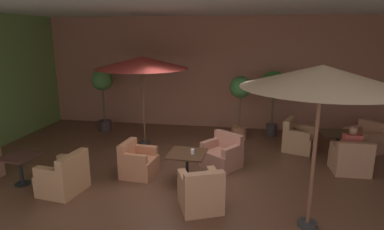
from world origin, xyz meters
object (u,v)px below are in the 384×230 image
Objects in this scene: patio_umbrella_tall_red at (142,63)px; patron_blue_shirt at (352,143)px; potted_tree_left_corner at (274,88)px; armchair_front_right_north at (64,177)px; armchair_mid_center_east at (364,140)px; armchair_front_left_south at (201,193)px; cafe_table_mid_center at (338,138)px; potted_tree_mid_left at (103,88)px; armchair_mid_center_south at (297,139)px; cafe_table_front_left at (187,159)px; cafe_table_front_right at (20,162)px; iced_drink_cup at (193,152)px; patio_umbrella_center_beige at (322,77)px; potted_tree_mid_right at (240,98)px; armchair_front_left_north at (222,155)px; armchair_front_left_east at (138,163)px; armchair_mid_center_north at (350,160)px.

patron_blue_shirt is (5.34, -1.13, -1.66)m from patio_umbrella_tall_red.
potted_tree_left_corner is 3.14m from patron_blue_shirt.
armchair_front_right_north is 0.83× the size of armchair_mid_center_east.
armchair_front_left_south is 1.18× the size of cafe_table_mid_center.
potted_tree_mid_left is (-1.74, 1.10, -0.93)m from patio_umbrella_tall_red.
potted_tree_mid_left is at bearing 171.61° from armchair_mid_center_south.
cafe_table_front_left is 3.56m from cafe_table_front_right.
iced_drink_cup is (1.80, -2.27, -1.67)m from patio_umbrella_tall_red.
cafe_table_front_left is 0.90× the size of armchair_front_right_north.
cafe_table_mid_center is (3.64, 2.09, -0.00)m from cafe_table_front_left.
patron_blue_shirt is (3.22, 2.19, 0.40)m from armchair_front_left_south.
armchair_front_left_south is 5.19m from potted_tree_left_corner.
patron_blue_shirt is at bearing 61.00° from patio_umbrella_center_beige.
armchair_mid_center_east is at bearing 31.57° from iced_drink_cup.
iced_drink_cup is at bearing 11.08° from cafe_table_front_right.
armchair_front_right_north is at bearing -130.39° from potted_tree_mid_right.
cafe_table_mid_center is (7.12, 2.83, -0.01)m from cafe_table_front_right.
armchair_front_left_north reaches higher than cafe_table_front_left.
armchair_mid_center_east is at bearing 3.84° from patio_umbrella_tall_red.
patio_umbrella_center_beige is (-0.38, -3.79, 2.19)m from armchair_mid_center_south.
armchair_mid_center_east is (5.66, 2.54, 0.01)m from armchair_front_left_east.
cafe_table_front_right is 8.67m from armchair_mid_center_east.
patio_umbrella_tall_red is (-2.13, 3.32, 2.06)m from armchair_front_left_south.
potted_tree_left_corner is 4.28m from iced_drink_cup.
cafe_table_front_right is 7.17m from potted_tree_left_corner.
armchair_mid_center_south is at bearing 33.41° from armchair_front_right_north.
cafe_table_front_left is 0.99× the size of cafe_table_mid_center.
patio_umbrella_tall_red is (-4.36, -0.20, 2.06)m from armchair_mid_center_south.
armchair_mid_center_south is (-1.81, -0.21, 0.02)m from armchair_mid_center_east.
potted_tree_mid_right is (0.36, 2.18, 0.99)m from armchair_front_left_north.
armchair_front_left_south is 5.51m from armchair_mid_center_east.
armchair_front_right_north is 0.44× the size of potted_tree_left_corner.
armchair_front_left_east is at bearing 174.33° from cafe_table_front_left.
armchair_front_right_north is at bearing -160.91° from iced_drink_cup.
armchair_mid_center_south is at bearing -8.39° from potted_tree_mid_left.
armchair_mid_center_south is 6.27m from potted_tree_mid_left.
potted_tree_mid_left is at bearing 124.94° from armchair_front_left_east.
potted_tree_mid_right is (-3.44, 0.48, 0.98)m from armchair_mid_center_east.
potted_tree_left_corner reaches higher than cafe_table_front_right.
patio_umbrella_tall_red reaches higher than cafe_table_front_left.
cafe_table_front_right is 0.85× the size of cafe_table_mid_center.
armchair_front_right_north reaches higher than armchair_front_left_north.
cafe_table_front_right is 1.13m from armchair_front_right_north.
potted_tree_mid_left reaches higher than armchair_mid_center_north.
armchair_mid_center_north is 0.39× the size of potted_tree_left_corner.
armchair_mid_center_north is at bearing 17.37° from iced_drink_cup.
armchair_front_left_north is 2.05m from armchair_front_left_south.
patron_blue_shirt is 6.12× the size of iced_drink_cup.
cafe_table_front_right is at bearing -168.92° from iced_drink_cup.
armchair_front_left_north is 1.19× the size of armchair_front_right_north.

